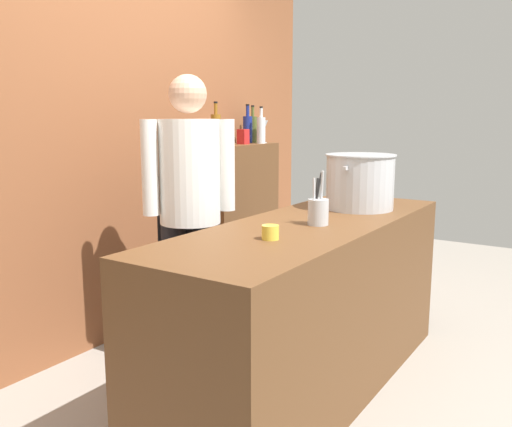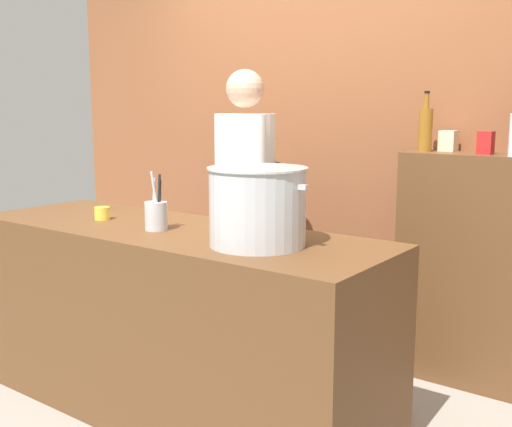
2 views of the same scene
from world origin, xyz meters
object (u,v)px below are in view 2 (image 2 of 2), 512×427
chef (246,196)px  spice_tin_red (486,143)px  butter_jar (102,213)px  wine_bottle_amber (425,129)px  stockpot_large (258,207)px  utensil_crock (156,215)px  spice_tin_cream (448,141)px

chef → spice_tin_red: size_ratio=14.43×
butter_jar → wine_bottle_amber: wine_bottle_amber is taller
stockpot_large → wine_bottle_amber: size_ratio=1.46×
stockpot_large → utensil_crock: 0.57m
butter_jar → spice_tin_cream: spice_tin_cream is taller
utensil_crock → spice_tin_cream: spice_tin_cream is taller
chef → stockpot_large: bearing=165.5°
stockpot_large → spice_tin_cream: 1.36m
stockpot_large → spice_tin_red: 1.33m
utensil_crock → butter_jar: bearing=176.2°
utensil_crock → spice_tin_cream: bearing=56.5°
butter_jar → spice_tin_red: bearing=38.0°
stockpot_large → utensil_crock: stockpot_large is taller
chef → utensil_crock: 0.77m
chef → butter_jar: (-0.34, -0.74, -0.03)m
wine_bottle_amber → utensil_crock: bearing=-122.5°
chef → utensil_crock: chef is taller
butter_jar → spice_tin_red: spice_tin_red is taller
stockpot_large → utensil_crock: size_ratio=1.70×
wine_bottle_amber → chef: bearing=-151.8°
utensil_crock → butter_jar: 0.41m
stockpot_large → spice_tin_red: size_ratio=4.02×
spice_tin_red → butter_jar: bearing=-142.0°
butter_jar → spice_tin_cream: size_ratio=0.70×
chef → wine_bottle_amber: (0.85, 0.46, 0.38)m
utensil_crock → spice_tin_red: bearing=47.6°
butter_jar → stockpot_large: bearing=-0.7°
chef → wine_bottle_amber: chef is taller
stockpot_large → spice_tin_cream: spice_tin_cream is taller
wine_bottle_amber → spice_tin_cream: size_ratio=2.87×
chef → stockpot_large: size_ratio=3.59×
butter_jar → spice_tin_red: (1.51, 1.18, 0.35)m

